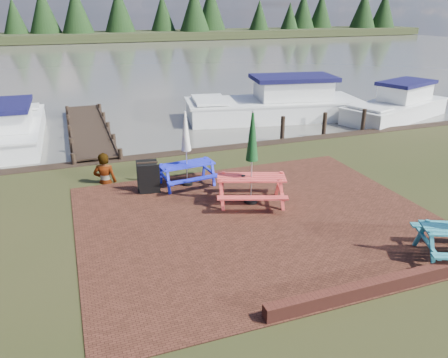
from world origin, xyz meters
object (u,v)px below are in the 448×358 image
picnic_table_red (251,173)px  boat_near (277,105)px  chalkboard (148,178)px  person (102,153)px  picnic_table_blue (187,160)px  boat_far (397,107)px  jetty (89,129)px  boat_jetty (12,129)px

picnic_table_red → boat_near: 10.64m
chalkboard → person: (-1.13, 1.28, 0.46)m
picnic_table_red → picnic_table_blue: picnic_table_red is taller
picnic_table_red → picnic_table_blue: (-1.32, 1.86, -0.10)m
chalkboard → person: size_ratio=0.50×
chalkboard → boat_far: boat_far is taller
jetty → boat_far: (14.74, -2.11, 0.28)m
boat_far → chalkboard: bearing=92.2°
boat_near → person: bearing=134.4°
picnic_table_red → chalkboard: picnic_table_red is taller
boat_jetty → picnic_table_blue: bearing=-52.7°
picnic_table_blue → chalkboard: picnic_table_blue is taller
picnic_table_red → boat_far: size_ratio=0.38×
picnic_table_red → person: 4.68m
picnic_table_blue → person: bearing=150.3°
picnic_table_red → boat_jetty: picnic_table_red is taller
boat_jetty → boat_near: size_ratio=0.76×
boat_jetty → boat_near: 12.09m
picnic_table_blue → jetty: 7.81m
picnic_table_blue → person: size_ratio=1.19×
picnic_table_blue → person: (-2.35, 1.04, 0.16)m
chalkboard → person: person is taller
picnic_table_blue → boat_far: picnic_table_blue is taller
chalkboard → boat_near: 10.93m
picnic_table_blue → boat_jetty: size_ratio=0.34×
picnic_table_blue → jetty: bearing=102.2°
chalkboard → boat_jetty: size_ratio=0.14×
boat_jetty → picnic_table_red: bearing=-52.8°
boat_near → person: 11.00m
boat_jetty → boat_far: (17.77, -2.08, 0.01)m
jetty → boat_jetty: bearing=-179.4°
jetty → boat_jetty: 3.05m
boat_near → boat_far: 6.04m
boat_jetty → boat_near: bearing=0.8°
chalkboard → boat_far: size_ratio=0.14×
boat_jetty → boat_near: (12.09, -0.03, 0.10)m
jetty → boat_far: bearing=-8.1°
jetty → person: 6.41m
picnic_table_red → boat_far: picnic_table_red is taller
jetty → boat_near: size_ratio=1.02×
picnic_table_blue → boat_jetty: picnic_table_blue is taller
picnic_table_blue → boat_jetty: 9.17m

